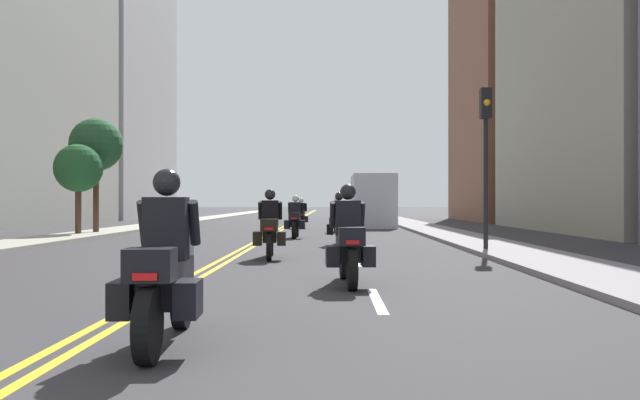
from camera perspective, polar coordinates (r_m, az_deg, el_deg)
ground_plane at (r=49.33m, az=-1.99°, el=-1.74°), size 264.00×264.00×0.00m
sidewalk_left at (r=50.20m, az=-10.26°, el=-1.64°), size 2.18×144.00×0.12m
sidewalk_right at (r=49.50m, az=6.40°, el=-1.66°), size 2.18×144.00×0.12m
centreline_yellow_inner at (r=49.34m, az=-2.13°, el=-1.73°), size 0.12×132.00×0.01m
centreline_yellow_outer at (r=49.32m, az=-1.85°, el=-1.74°), size 0.12×132.00×0.01m
lane_dashes_white at (r=30.29m, az=2.05°, el=-2.72°), size 0.14×56.40×0.01m
building_right_1 at (r=34.71m, az=24.20°, el=12.04°), size 7.46×17.31×17.36m
building_left_2 at (r=60.13m, az=-16.72°, el=13.39°), size 6.10×16.54×30.89m
building_right_2 at (r=51.26m, az=17.18°, el=8.91°), size 9.05×13.95×18.87m
motorcycle_0 at (r=6.47m, az=-13.00°, el=-6.33°), size 0.78×2.26×1.67m
motorcycle_1 at (r=10.95m, az=2.41°, el=-3.82°), size 0.78×2.22×1.64m
motorcycle_2 at (r=16.11m, az=-4.25°, el=-2.59°), size 0.78×2.25×1.66m
motorcycle_3 at (r=21.06m, az=1.62°, el=-2.03°), size 0.77×2.13×1.66m
motorcycle_4 at (r=25.29m, az=-2.11°, el=-1.76°), size 0.77×2.14×1.61m
motorcycle_5 at (r=30.10m, az=1.49°, el=-1.50°), size 0.77×2.21×1.62m
motorcycle_6 at (r=34.43m, az=-1.62°, el=-1.35°), size 0.77×2.09×1.57m
motorcycle_7 at (r=39.17m, az=1.47°, el=-1.18°), size 0.77×2.16×1.63m
traffic_light_near at (r=18.36m, az=13.83°, el=5.07°), size 0.28×0.38×4.35m
street_tree_0 at (r=29.45m, az=-18.39°, el=4.39°), size 2.19×2.19×4.82m
street_tree_1 at (r=28.06m, az=-19.74°, el=2.51°), size 1.89×1.89×3.63m
parked_truck at (r=36.91m, az=4.42°, el=-0.29°), size 2.20×6.50×2.80m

